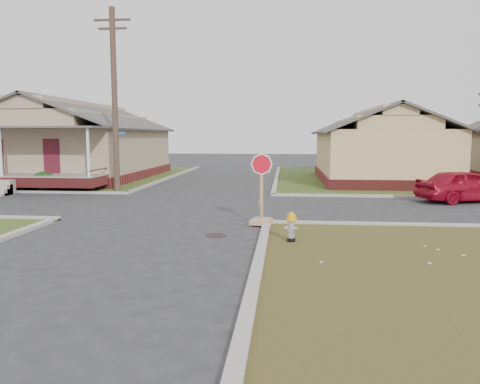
# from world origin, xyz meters

# --- Properties ---
(ground) EXTENTS (120.00, 120.00, 0.00)m
(ground) POSITION_xyz_m (0.00, 0.00, 0.00)
(ground) COLOR #28282B
(ground) RESTS_ON ground
(verge_far_left) EXTENTS (19.00, 19.00, 0.05)m
(verge_far_left) POSITION_xyz_m (-13.00, 18.00, 0.03)
(verge_far_left) COLOR #364C1B
(verge_far_left) RESTS_ON ground
(curbs) EXTENTS (80.00, 40.00, 0.12)m
(curbs) POSITION_xyz_m (0.00, 5.00, 0.00)
(curbs) COLOR #A69E96
(curbs) RESTS_ON ground
(manhole) EXTENTS (0.64, 0.64, 0.01)m
(manhole) POSITION_xyz_m (2.20, -0.50, 0.01)
(manhole) COLOR black
(manhole) RESTS_ON ground
(corner_house) EXTENTS (10.10, 15.50, 5.30)m
(corner_house) POSITION_xyz_m (-10.00, 16.68, 2.28)
(corner_house) COLOR maroon
(corner_house) RESTS_ON ground
(side_house_yellow) EXTENTS (7.60, 11.60, 4.70)m
(side_house_yellow) POSITION_xyz_m (10.00, 16.50, 2.19)
(side_house_yellow) COLOR maroon
(side_house_yellow) RESTS_ON ground
(utility_pole) EXTENTS (1.80, 0.28, 9.00)m
(utility_pole) POSITION_xyz_m (-4.20, 8.90, 4.66)
(utility_pole) COLOR #413025
(utility_pole) RESTS_ON ground
(fire_hydrant) EXTENTS (0.30, 0.30, 0.81)m
(fire_hydrant) POSITION_xyz_m (4.35, -1.26, 0.49)
(fire_hydrant) COLOR black
(fire_hydrant) RESTS_ON ground
(stop_sign) EXTENTS (0.65, 0.63, 2.28)m
(stop_sign) POSITION_xyz_m (3.43, 1.14, 0.54)
(stop_sign) COLOR tan
(stop_sign) RESTS_ON ground
(red_sedan) EXTENTS (4.48, 2.89, 1.42)m
(red_sedan) POSITION_xyz_m (11.95, 7.42, 0.71)
(red_sedan) COLOR #A10B23
(red_sedan) RESTS_ON ground
(hedge_right) EXTENTS (1.34, 1.10, 1.02)m
(hedge_right) POSITION_xyz_m (-8.21, 9.20, 0.56)
(hedge_right) COLOR #163412
(hedge_right) RESTS_ON verge_far_left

